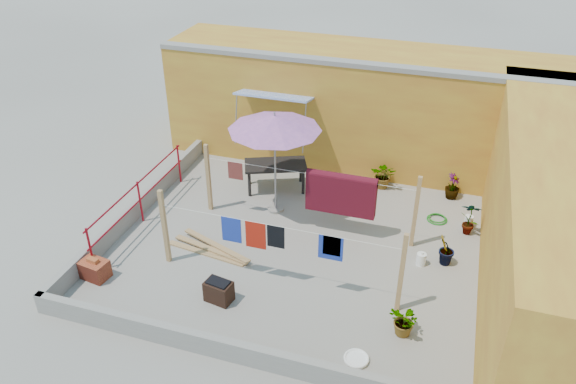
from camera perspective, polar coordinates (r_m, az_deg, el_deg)
The scene contains 21 objects.
ground at distance 12.89m, azimuth 0.85°, elevation -5.40°, with size 80.00×80.00×0.00m, color #9E998E.
wall_back at distance 16.01m, azimuth 7.63°, elevation 8.61°, with size 11.00×3.27×3.21m.
wall_right at distance 11.84m, azimuth 25.78°, elevation -3.25°, with size 2.40×9.00×3.20m, color gold.
parapet_front at distance 10.24m, azimuth -5.27°, elevation -15.83°, with size 8.30×0.16×0.44m, color gray.
parapet_left at distance 14.28m, azimuth -14.99°, elevation -1.52°, with size 0.16×7.30×0.44m, color gray.
red_railing at distance 13.77m, azimuth -14.88°, elevation -0.36°, with size 0.05×4.20×1.10m.
clothesline_rig at distance 12.61m, azimuth 4.38°, elevation -0.82°, with size 5.09×2.35×1.80m.
patio_umbrella at distance 12.96m, azimuth -1.37°, elevation 7.00°, with size 2.34×2.34×2.65m.
outdoor_table at distance 14.66m, azimuth -1.28°, elevation 2.64°, with size 1.78×1.35×0.75m.
brick_stack at distance 12.54m, azimuth -19.04°, elevation -7.42°, with size 0.62×0.49×0.49m.
lumber_pile at distance 12.77m, azimuth -7.82°, elevation -5.78°, with size 2.08×0.84×0.13m.
brazier at distance 11.40m, azimuth -7.05°, elevation -9.95°, with size 0.58×0.44×0.48m.
white_basin at distance 10.39m, azimuth 6.95°, elevation -16.48°, with size 0.46×0.46×0.08m.
water_jug_a at distance 12.58m, azimuth 13.37°, elevation -6.65°, with size 0.21×0.21×0.33m.
water_jug_b at distance 14.10m, azimuth 17.87°, elevation -2.84°, with size 0.21×0.21×0.33m.
green_hose at distance 14.18m, azimuth 14.91°, elevation -2.65°, with size 0.50×0.50×0.07m.
plant_back_a at distance 15.09m, azimuth 9.71°, elevation 1.71°, with size 0.66×0.57×0.74m, color #245F1B.
plant_back_b at distance 15.03m, azimuth 16.38°, elevation 0.55°, with size 0.38×0.38×0.68m, color #245F1B.
plant_right_a at distance 13.69m, azimuth 18.01°, elevation -2.52°, with size 0.46×0.31×0.87m, color #245F1B.
plant_right_b at distance 12.57m, azimuth 15.74°, elevation -5.72°, with size 0.42×0.34×0.76m, color #245F1B.
plant_right_c at distance 10.79m, azimuth 11.83°, elevation -12.78°, with size 0.57×0.49×0.63m, color #245F1B.
Camera 1 is at (2.98, -9.91, 7.69)m, focal length 35.00 mm.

